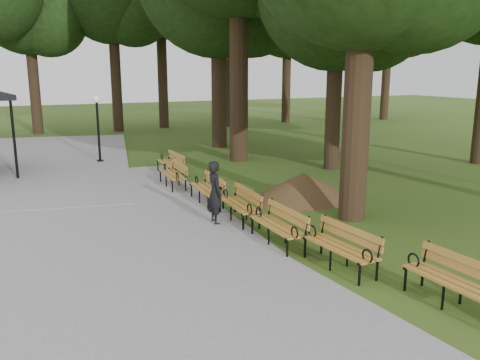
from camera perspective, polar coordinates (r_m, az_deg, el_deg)
name	(u,v)px	position (r m, az deg, el deg)	size (l,w,h in m)	color
ground	(294,256)	(10.80, 6.25, -8.67)	(100.00, 100.00, 0.00)	#304D16
path	(83,237)	(12.34, -17.62, -6.29)	(12.00, 38.00, 0.06)	gray
person	(215,193)	(12.65, -2.87, -1.48)	(0.60, 0.39, 1.65)	black
lamp_post	(97,114)	(21.76, -16.07, 7.34)	(0.32, 0.32, 2.85)	black
dirt_mound	(303,186)	(15.34, 7.21, -0.65)	(2.67, 2.67, 0.81)	#47301C
bench_1	(453,282)	(9.15, 23.29, -10.74)	(1.90, 0.64, 0.88)	#AF7728
bench_2	(339,248)	(10.15, 11.35, -7.61)	(1.90, 0.64, 0.88)	#AF7728
bench_3	(277,226)	(11.27, 4.31, -5.32)	(1.90, 0.64, 0.88)	#AF7728
bench_4	(239,205)	(12.97, -0.15, -2.86)	(1.90, 0.64, 0.88)	#AF7728
bench_5	(206,189)	(14.65, -3.87, -1.07)	(1.90, 0.64, 0.88)	#AF7728
bench_6	(172,175)	(16.79, -7.77, 0.62)	(1.90, 0.64, 0.88)	#AF7728
bench_7	(170,164)	(18.73, -8.06, 1.87)	(1.90, 0.64, 0.88)	#AF7728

